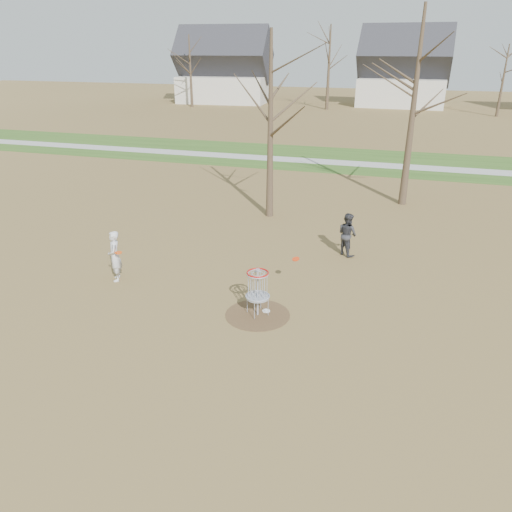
{
  "coord_description": "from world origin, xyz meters",
  "views": [
    {
      "loc": [
        3.44,
        -11.56,
        6.88
      ],
      "look_at": [
        -0.5,
        1.5,
        1.1
      ],
      "focal_mm": 35.0,
      "sensor_mm": 36.0,
      "label": 1
    }
  ],
  "objects_px": {
    "disc_golf_basket": "(258,285)",
    "player_standing": "(115,256)",
    "player_throwing": "(347,234)",
    "disc_grounded": "(266,311)"
  },
  "relations": [
    {
      "from": "disc_grounded",
      "to": "disc_golf_basket",
      "type": "xyz_separation_m",
      "value": [
        -0.17,
        -0.25,
        0.89
      ]
    },
    {
      "from": "player_standing",
      "to": "player_throwing",
      "type": "height_order",
      "value": "player_standing"
    },
    {
      "from": "disc_grounded",
      "to": "disc_golf_basket",
      "type": "bearing_deg",
      "value": -124.92
    },
    {
      "from": "disc_golf_basket",
      "to": "player_standing",
      "type": "bearing_deg",
      "value": 170.02
    },
    {
      "from": "disc_grounded",
      "to": "disc_golf_basket",
      "type": "relative_size",
      "value": 0.16
    },
    {
      "from": "disc_grounded",
      "to": "disc_golf_basket",
      "type": "distance_m",
      "value": 0.94
    },
    {
      "from": "disc_golf_basket",
      "to": "player_throwing",
      "type": "bearing_deg",
      "value": 70.64
    },
    {
      "from": "player_standing",
      "to": "disc_grounded",
      "type": "relative_size",
      "value": 7.38
    },
    {
      "from": "disc_grounded",
      "to": "disc_golf_basket",
      "type": "height_order",
      "value": "disc_golf_basket"
    },
    {
      "from": "player_throwing",
      "to": "disc_grounded",
      "type": "relative_size",
      "value": 6.98
    }
  ]
}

